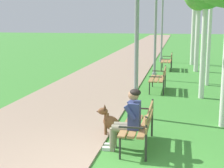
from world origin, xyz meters
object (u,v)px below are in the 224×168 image
object	(u,v)px
park_bench_near	(140,123)
lamp_post_mid	(155,29)
lamp_post_near	(137,43)
park_bench_mid	(159,77)
dog_brown	(114,124)
park_bench_far	(168,60)
person_seated_on_near_bench	(129,117)
lamp_post_far	(162,24)

from	to	relation	value
park_bench_near	lamp_post_mid	distance (m)	8.18
lamp_post_mid	lamp_post_near	bearing A→B (deg)	-90.62
park_bench_mid	dog_brown	world-z (taller)	park_bench_mid
park_bench_near	lamp_post_near	bearing A→B (deg)	99.74
park_bench_far	dog_brown	world-z (taller)	park_bench_far
dog_brown	lamp_post_mid	xyz separation A→B (m)	(0.36, 7.41, 1.92)
park_bench_mid	park_bench_near	bearing A→B (deg)	-90.50
park_bench_far	person_seated_on_near_bench	xyz separation A→B (m)	(-0.37, -11.33, 0.17)
park_bench_far	lamp_post_mid	world-z (taller)	lamp_post_mid
lamp_post_near	park_bench_mid	bearing A→B (deg)	83.31
park_bench_mid	lamp_post_mid	bearing A→B (deg)	98.55
park_bench_mid	lamp_post_near	distance (m)	3.85
park_bench_near	dog_brown	xyz separation A→B (m)	(-0.67, 0.59, -0.25)
person_seated_on_near_bench	dog_brown	size ratio (longest dim) A/B	1.51
park_bench_mid	person_seated_on_near_bench	xyz separation A→B (m)	(-0.26, -5.88, 0.17)
park_bench_mid	lamp_post_far	xyz separation A→B (m)	(-0.40, 8.63, 1.82)
park_bench_far	lamp_post_far	size ratio (longest dim) A/B	0.33
dog_brown	lamp_post_mid	size ratio (longest dim) A/B	0.20
lamp_post_far	dog_brown	bearing A→B (deg)	-91.34
person_seated_on_near_bench	lamp_post_mid	size ratio (longest dim) A/B	0.30
park_bench_far	lamp_post_near	size ratio (longest dim) A/B	0.39
lamp_post_mid	lamp_post_far	xyz separation A→B (m)	(-0.05, 6.30, 0.15)
park_bench_far	dog_brown	xyz separation A→B (m)	(-0.83, -10.53, -0.25)
lamp_post_near	lamp_post_mid	world-z (taller)	lamp_post_mid
lamp_post_near	lamp_post_far	size ratio (longest dim) A/B	0.84
dog_brown	lamp_post_far	xyz separation A→B (m)	(0.32, 13.71, 2.07)
park_bench_near	person_seated_on_near_bench	bearing A→B (deg)	-133.99
park_bench_mid	lamp_post_mid	size ratio (longest dim) A/B	0.36
person_seated_on_near_bench	lamp_post_near	xyz separation A→B (m)	(-0.16, 2.34, 1.29)
lamp_post_near	lamp_post_mid	xyz separation A→B (m)	(0.06, 5.87, 0.21)
park_bench_near	lamp_post_mid	xyz separation A→B (m)	(-0.30, 8.00, 1.67)
park_bench_near	person_seated_on_near_bench	xyz separation A→B (m)	(-0.21, -0.21, 0.17)
dog_brown	lamp_post_near	bearing A→B (deg)	78.92
park_bench_mid	lamp_post_far	world-z (taller)	lamp_post_far
person_seated_on_near_bench	lamp_post_mid	world-z (taller)	lamp_post_mid
lamp_post_mid	lamp_post_far	size ratio (longest dim) A/B	0.93
park_bench_near	lamp_post_mid	bearing A→B (deg)	92.16
person_seated_on_near_bench	lamp_post_mid	xyz separation A→B (m)	(-0.09, 8.22, 1.50)
park_bench_mid	lamp_post_far	size ratio (longest dim) A/B	0.33
lamp_post_near	lamp_post_mid	bearing A→B (deg)	89.38
lamp_post_mid	lamp_post_far	distance (m)	6.30
park_bench_far	park_bench_near	bearing A→B (deg)	-90.86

